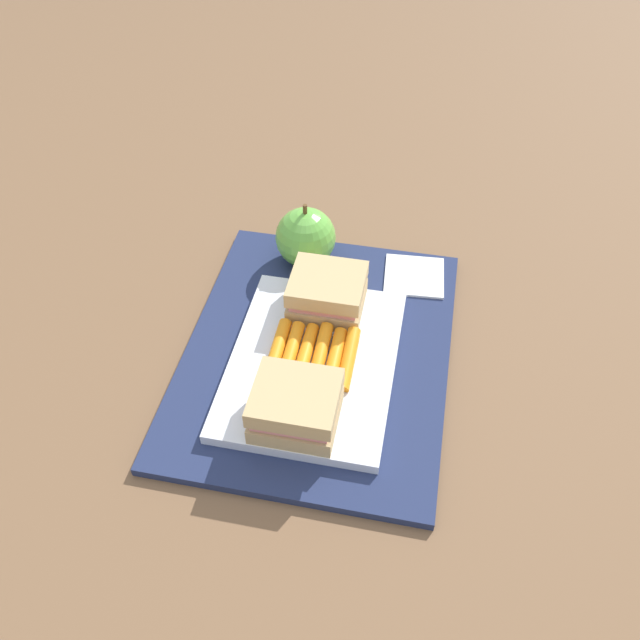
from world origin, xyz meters
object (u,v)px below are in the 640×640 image
Objects in this scene: food_tray at (313,363)px; carrot_sticks_bundle at (313,354)px; sandwich_half_left at (296,406)px; paper_napkin at (414,276)px; sandwich_half_right at (327,293)px; apple at (306,237)px.

food_tray is 2.59× the size of carrot_sticks_bundle.
paper_napkin is (0.24, -0.09, -0.03)m from sandwich_half_left.
food_tray is at bearing 150.55° from paper_napkin.
sandwich_half_right reaches higher than carrot_sticks_bundle.
food_tray is 3.29× the size of paper_napkin.
carrot_sticks_bundle is 0.18m from paper_napkin.
apple is 1.19× the size of paper_napkin.
sandwich_half_right is (0.16, 0.00, 0.00)m from sandwich_half_left.
sandwich_half_left is 0.25m from apple.
sandwich_half_left is 0.96× the size of apple.
sandwich_half_left is 0.90× the size of carrot_sticks_bundle.
apple reaches higher than paper_napkin.
apple is at bearing 10.05° from sandwich_half_left.
carrot_sticks_bundle is (-0.08, 0.00, -0.02)m from sandwich_half_right.
carrot_sticks_bundle reaches higher than food_tray.
sandwich_half_left reaches higher than food_tray.
sandwich_half_left is 0.08m from carrot_sticks_bundle.
apple reaches higher than carrot_sticks_bundle.
sandwich_half_right is 0.96× the size of apple.
food_tray is 0.17m from apple.
sandwich_half_left and sandwich_half_right have the same top height.
sandwich_half_left reaches higher than paper_napkin.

